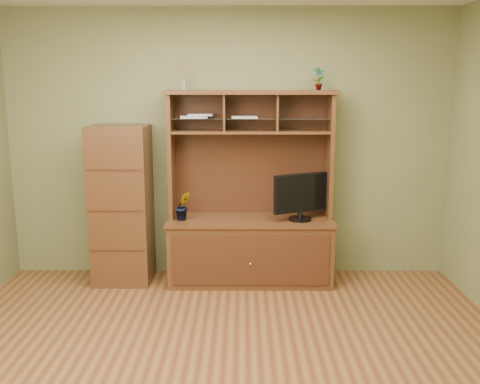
{
  "coord_description": "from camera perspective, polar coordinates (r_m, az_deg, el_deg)",
  "views": [
    {
      "loc": [
        0.14,
        -3.43,
        1.96
      ],
      "look_at": [
        0.11,
        1.2,
        1.02
      ],
      "focal_mm": 40.0,
      "sensor_mm": 36.0,
      "label": 1
    }
  ],
  "objects": [
    {
      "name": "room",
      "position": [
        3.48,
        -1.95,
        1.38
      ],
      "size": [
        4.54,
        4.04,
        2.74
      ],
      "color": "brown",
      "rests_on": "ground"
    },
    {
      "name": "media_hutch",
      "position": [
        5.35,
        1.1,
        -4.11
      ],
      "size": [
        1.66,
        0.61,
        1.9
      ],
      "color": "#4B2815",
      "rests_on": "room"
    },
    {
      "name": "monitor",
      "position": [
        5.21,
        6.48,
        -0.4
      ],
      "size": [
        0.54,
        0.3,
        0.46
      ],
      "rotation": [
        0.0,
        0.0,
        0.47
      ],
      "color": "black",
      "rests_on": "media_hutch"
    },
    {
      "name": "orchid_plant",
      "position": [
        5.24,
        -6.12,
        -1.48
      ],
      "size": [
        0.19,
        0.17,
        0.28
      ],
      "primitive_type": "imported",
      "rotation": [
        0.0,
        0.0,
        0.3
      ],
      "color": "#35581E",
      "rests_on": "media_hutch"
    },
    {
      "name": "top_plant",
      "position": [
        5.28,
        8.38,
        11.89
      ],
      "size": [
        0.13,
        0.1,
        0.22
      ],
      "primitive_type": "imported",
      "rotation": [
        0.0,
        0.0,
        0.22
      ],
      "color": "#346824",
      "rests_on": "media_hutch"
    },
    {
      "name": "reed_diffuser",
      "position": [
        5.26,
        -6.21,
        11.95
      ],
      "size": [
        0.06,
        0.06,
        0.28
      ],
      "color": "silver",
      "rests_on": "media_hutch"
    },
    {
      "name": "magazines",
      "position": [
        5.25,
        -3.0,
        8.07
      ],
      "size": [
        0.77,
        0.23,
        0.04
      ],
      "color": "#BCBCC1",
      "rests_on": "media_hutch"
    },
    {
      "name": "side_cabinet",
      "position": [
        5.42,
        -12.5,
        -1.34
      ],
      "size": [
        0.56,
        0.51,
        1.56
      ],
      "color": "#4B2815",
      "rests_on": "room"
    }
  ]
}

